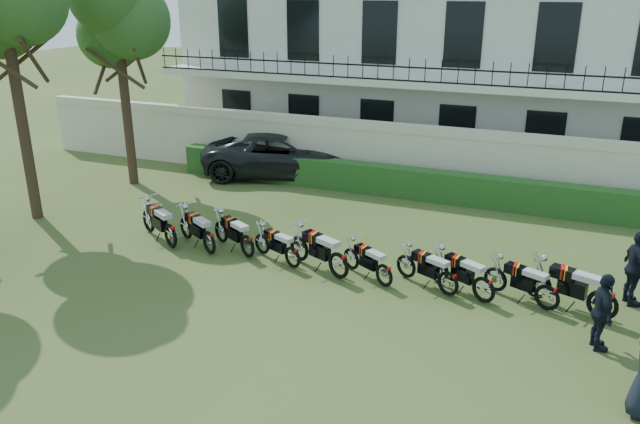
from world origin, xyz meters
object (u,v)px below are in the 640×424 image
object	(u,v)px
tree_west_near	(117,12)
motorcycle_9	(604,298)
motorcycle_1	(209,237)
motorcycle_6	(449,278)
motorcycle_2	(247,241)
motorcycle_8	(548,292)
officer_5	(636,268)
motorcycle_7	(484,284)
motorcycle_4	(339,259)
motorcycle_5	(384,270)
officer_2	(602,312)
motorcycle_3	(292,252)
suv	(282,155)
motorcycle_0	(170,230)

from	to	relation	value
tree_west_near	motorcycle_9	distance (m)	16.83
motorcycle_1	motorcycle_6	distance (m)	6.28
motorcycle_2	motorcycle_6	xyz separation A→B (m)	(5.25, -0.15, -0.02)
motorcycle_8	officer_5	size ratio (longest dim) A/B	1.00
motorcycle_6	motorcycle_7	distance (m)	0.80
motorcycle_4	motorcycle_8	distance (m)	4.75
motorcycle_2	motorcycle_7	xyz separation A→B (m)	(6.05, -0.18, -0.00)
motorcycle_2	officer_5	bearing A→B (deg)	-55.09
motorcycle_5	officer_2	world-z (taller)	officer_2
motorcycle_2	motorcycle_8	bearing A→B (deg)	-61.57
motorcycle_8	motorcycle_9	bearing A→B (deg)	-66.62
motorcycle_4	motorcycle_7	size ratio (longest dim) A/B	1.13
motorcycle_7	officer_2	size ratio (longest dim) A/B	1.08
motorcycle_3	motorcycle_6	bearing A→B (deg)	-66.49
motorcycle_4	suv	bearing A→B (deg)	58.97
tree_west_near	officer_5	xyz separation A→B (m)	(15.99, -3.22, -5.02)
tree_west_near	motorcycle_3	size ratio (longest dim) A/B	4.80
motorcycle_6	officer_2	distance (m)	3.34
motorcycle_5	officer_2	distance (m)	4.73
motorcycle_1	motorcycle_5	xyz separation A→B (m)	(4.80, -0.08, -0.06)
suv	motorcycle_3	bearing A→B (deg)	-170.62
motorcycle_0	officer_5	world-z (taller)	officer_5
motorcycle_0	motorcycle_2	xyz separation A→B (m)	(2.21, 0.22, -0.05)
motorcycle_0	suv	world-z (taller)	suv
motorcycle_3	motorcycle_8	distance (m)	6.02
motorcycle_3	motorcycle_8	size ratio (longest dim) A/B	0.95
suv	officer_2	bearing A→B (deg)	-145.71
motorcycle_2	motorcycle_3	distance (m)	1.36
motorcycle_6	motorcycle_7	bearing A→B (deg)	-66.39
motorcycle_0	motorcycle_1	size ratio (longest dim) A/B	1.07
motorcycle_1	motorcycle_6	world-z (taller)	motorcycle_1
motorcycle_6	motorcycle_2	bearing A→B (deg)	114.36
motorcycle_6	motorcycle_5	bearing A→B (deg)	120.42
motorcycle_7	motorcycle_8	xyz separation A→B (m)	(1.33, 0.17, -0.01)
motorcycle_0	motorcycle_6	bearing A→B (deg)	-59.68
motorcycle_0	motorcycle_5	size ratio (longest dim) A/B	1.21
motorcycle_2	motorcycle_9	world-z (taller)	motorcycle_9
motorcycle_0	officer_5	bearing A→B (deg)	-53.97
motorcycle_3	motorcycle_4	size ratio (longest dim) A/B	0.85
motorcycle_1	motorcycle_3	xyz separation A→B (m)	(2.39, 0.05, -0.05)
motorcycle_9	suv	bearing A→B (deg)	76.45
motorcycle_3	motorcycle_7	xyz separation A→B (m)	(4.69, -0.04, 0.04)
motorcycle_9	motorcycle_2	bearing A→B (deg)	109.58
motorcycle_3	motorcycle_4	bearing A→B (deg)	-72.35
motorcycle_4	motorcycle_7	bearing A→B (deg)	-63.83
motorcycle_4	motorcycle_5	bearing A→B (deg)	-64.91
motorcycle_2	motorcycle_6	size ratio (longest dim) A/B	1.02
motorcycle_0	officer_5	size ratio (longest dim) A/B	1.08
tree_west_near	motorcycle_3	xyz separation A→B (m)	(8.25, -4.38, -5.45)
motorcycle_3	officer_2	xyz separation A→B (m)	(7.04, -1.09, 0.35)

